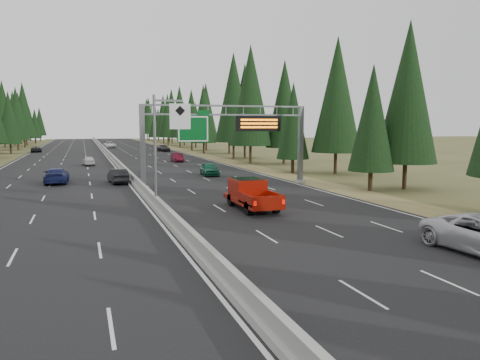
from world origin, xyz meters
name	(u,v)px	position (x,y,z in m)	size (l,w,h in m)	color
road	(111,158)	(0.00, 80.00, 0.04)	(32.00, 260.00, 0.08)	black
shoulder_right	(205,156)	(17.80, 80.00, 0.03)	(3.60, 260.00, 0.06)	olive
shoulder_left	(3,160)	(-17.80, 80.00, 0.03)	(3.60, 260.00, 0.06)	#464821
median_barrier	(111,156)	(0.00, 80.00, 0.41)	(0.70, 260.00, 0.85)	gray
sign_gantry	(233,133)	(8.92, 34.88, 5.27)	(16.75, 0.98, 7.80)	slate
hov_sign_pole	(163,143)	(0.58, 24.97, 4.72)	(2.80, 0.50, 8.00)	slate
tree_row_right	(235,107)	(22.07, 74.83, 9.32)	(11.41, 239.85, 18.81)	black
red_pickup	(250,192)	(6.32, 22.84, 1.23)	(2.29, 6.40, 2.09)	black
car_ahead_green	(209,169)	(9.29, 45.09, 0.84)	(1.81, 4.49, 1.53)	#166140
car_ahead_dkred	(177,157)	(9.69, 66.90, 0.78)	(1.49, 4.27, 1.41)	#500B19
car_ahead_dkgrey	(164,148)	(12.64, 97.96, 0.83)	(2.11, 5.19, 1.51)	black
car_ahead_white	(110,145)	(2.05, 119.68, 0.90)	(2.73, 5.92, 1.64)	white
car_ahead_far	(106,144)	(1.50, 126.98, 0.86)	(1.85, 4.60, 1.57)	black
car_onc_near	(118,176)	(-1.50, 40.84, 0.82)	(1.56, 4.46, 1.47)	black
car_onc_blue	(57,176)	(-7.43, 42.67, 0.87)	(2.22, 5.45, 1.58)	#161C4F
car_onc_white	(88,161)	(-4.07, 64.27, 0.77)	(1.63, 4.06, 1.38)	silver
car_onc_far	(36,149)	(-14.50, 104.12, 0.74)	(2.18, 4.73, 1.31)	black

